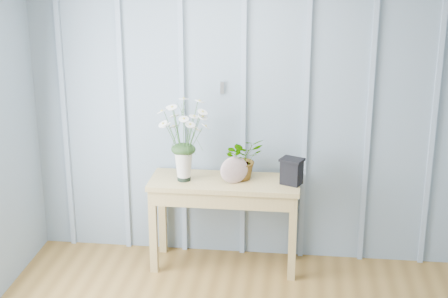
# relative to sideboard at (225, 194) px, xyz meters

# --- Properties ---
(room_shell) EXTENTS (4.00, 4.50, 2.50)m
(room_shell) POSITION_rel_sideboard_xyz_m (0.37, -1.08, 1.35)
(room_shell) COLOR gray
(room_shell) RESTS_ON ground
(sideboard) EXTENTS (1.20, 0.45, 0.75)m
(sideboard) POSITION_rel_sideboard_xyz_m (0.00, 0.00, 0.00)
(sideboard) COLOR tan
(sideboard) RESTS_ON ground
(daisy_vase) EXTENTS (0.47, 0.36, 0.67)m
(daisy_vase) POSITION_rel_sideboard_xyz_m (-0.32, -0.04, 0.53)
(daisy_vase) COLOR black
(daisy_vase) RESTS_ON sideboard
(spider_plant) EXTENTS (0.40, 0.38, 0.34)m
(spider_plant) POSITION_rel_sideboard_xyz_m (0.14, 0.06, 0.29)
(spider_plant) COLOR #193214
(spider_plant) RESTS_ON sideboard
(felt_disc_vessel) EXTENTS (0.23, 0.13, 0.22)m
(felt_disc_vessel) POSITION_rel_sideboard_xyz_m (0.08, -0.06, 0.23)
(felt_disc_vessel) COLOR #814951
(felt_disc_vessel) RESTS_ON sideboard
(carved_box) EXTENTS (0.21, 0.19, 0.21)m
(carved_box) POSITION_rel_sideboard_xyz_m (0.53, -0.02, 0.22)
(carved_box) COLOR black
(carved_box) RESTS_ON sideboard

